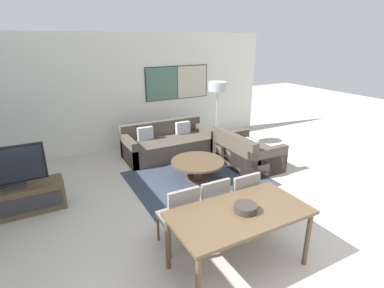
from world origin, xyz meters
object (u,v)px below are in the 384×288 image
Objects in this scene: dining_chair_right at (240,198)px; fruit_bowl at (246,208)px; tv_console at (17,200)px; floor_lamp at (217,90)px; dining_chair_centre at (210,205)px; sofa_main at (167,144)px; dining_table at (240,218)px; dining_chair_left at (180,214)px; television at (10,168)px; coffee_table at (198,165)px; sofa_side at (245,154)px.

fruit_bowl is at bearing -123.46° from dining_chair_right.
floor_lamp reaches higher than tv_console.
tv_console is 1.53× the size of dining_chair_centre.
sofa_main is 3.94m from dining_table.
dining_chair_left is at bearing 126.24° from dining_table.
dining_chair_left is 0.55× the size of floor_lamp.
television is 0.62× the size of dining_table.
sofa_main is 7.55× the size of fruit_bowl.
coffee_table is at bearing -133.68° from floor_lamp.
dining_chair_right reaches higher than tv_console.
sofa_main is 1.23× the size of floor_lamp.
dining_chair_left is at bearing -125.60° from coffee_table.
dining_table is at bearing -107.80° from coffee_table.
sofa_main is 3.44m from dining_chair_left.
dining_table is (2.39, -2.63, 0.46)m from tv_console.
sofa_side is at bearing 41.80° from dining_chair_centre.
dining_chair_right is at bearing 52.01° from dining_table.
fruit_bowl is at bearing -85.16° from dining_chair_centre.
dining_chair_centre is at bearing 90.00° from dining_table.
floor_lamp is (1.58, 3.11, 0.96)m from dining_chair_right.
dining_chair_right is (2.86, -2.03, -0.28)m from television.
sofa_side is 1.77m from floor_lamp.
tv_console is 4.38m from sofa_side.
dining_table reaches higher than sofa_main.
fruit_bowl is (-0.70, -3.87, 0.56)m from sofa_main.
coffee_table is at bearing 66.09° from dining_chair_centre.
tv_console is 1.53× the size of dining_chair_right.
sofa_main is at bearing 21.17° from television.
coffee_table is at bearing 73.62° from fruit_bowl.
fruit_bowl is (-0.41, -0.62, 0.31)m from dining_chair_right.
sofa_main is 3.27m from dining_chair_right.
floor_lamp is at bearing 61.87° from fruit_bowl.
sofa_main is 1.50m from coffee_table.
dining_chair_left is 1.00× the size of dining_chair_centre.
dining_chair_left is at bearing 128.42° from fruit_bowl.
fruit_bowl reaches higher than sofa_main.
floor_lamp is at bearing 61.04° from dining_table.
dining_table is at bearing -53.76° from dining_chair_left.
coffee_table is (3.14, -0.28, 0.06)m from tv_console.
coffee_table is 2.53m from fruit_bowl.
dining_chair_centre is (-0.75, -3.20, 0.25)m from sofa_main.
television is at bearing 174.89° from coffee_table.
dining_chair_centre is 1.00× the size of dining_chair_right.
fruit_bowl is (2.45, -2.65, 0.03)m from television.
sofa_side is at bearing 51.73° from fruit_bowl.
floor_lamp reaches higher than coffee_table.
fruit_bowl is at bearing 141.73° from sofa_side.
dining_chair_right is 3.62m from floor_lamp.
sofa_side is (1.23, -1.42, 0.00)m from sofa_main.
sofa_main is (3.14, 1.22, 0.03)m from tv_console.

